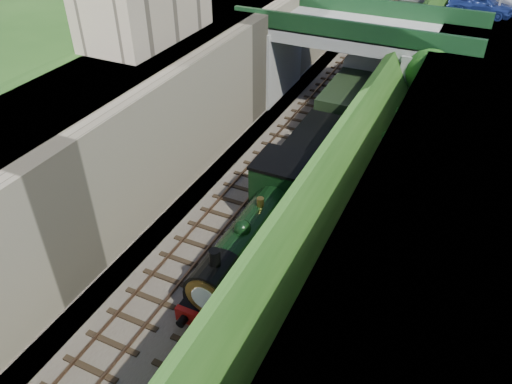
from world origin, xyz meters
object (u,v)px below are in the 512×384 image
locomotive (259,232)px  tender (313,160)px  road_bridge (363,57)px  car_blue (481,4)px  tree (434,71)px  car_silver (510,0)px

locomotive → tender: locomotive is taller
road_bridge → tender: bearing=-88.6°
car_blue → tender: car_blue is taller
road_bridge → locomotive: bearing=-89.2°
tender → tree: bearing=60.6°
tree → car_blue: bearing=78.9°
car_silver → locomotive: (-7.96, -25.13, -5.19)m
tree → road_bridge: bearing=158.2°
road_bridge → tree: (4.97, -1.98, 0.57)m
tender → road_bridge: bearing=91.4°
road_bridge → locomotive: road_bridge is taller
locomotive → tender: (-0.00, 7.36, -0.27)m
tree → car_blue: 8.15m
car_silver → tender: (-7.96, -17.77, -5.47)m
road_bridge → car_silver: car_silver is taller
car_silver → locomotive: bearing=170.4°
car_blue → locomotive: (-6.21, -23.38, -5.10)m
road_bridge → tree: 5.38m
locomotive → car_silver: bearing=72.4°
tree → car_blue: (1.50, 7.66, 2.35)m
locomotive → tender: bearing=90.0°
tree → tender: tree is taller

